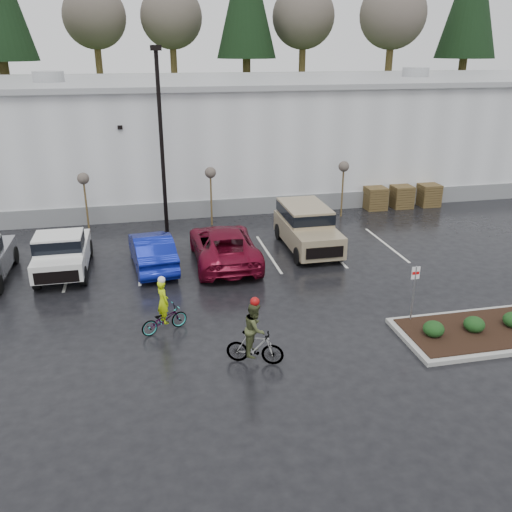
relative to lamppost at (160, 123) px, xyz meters
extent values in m
plane|color=black|center=(4.00, -12.00, -5.69)|extent=(120.00, 120.00, 0.00)
cube|color=silver|center=(4.00, 10.00, -2.19)|extent=(60.00, 15.00, 7.00)
cube|color=slate|center=(4.00, 2.45, -5.19)|extent=(60.00, 0.12, 1.00)
cube|color=#999B9E|center=(4.00, 10.00, 1.36)|extent=(60.50, 15.50, 0.30)
cube|color=#28401A|center=(4.00, 33.00, -2.69)|extent=(80.00, 25.00, 6.00)
cylinder|color=black|center=(0.00, 0.00, -1.19)|extent=(0.20, 0.20, 9.00)
cube|color=black|center=(0.00, 0.00, 3.41)|extent=(0.50, 1.00, 0.25)
cylinder|color=#44341B|center=(-4.00, 1.00, -4.29)|extent=(0.10, 0.10, 2.80)
sphere|color=#544A43|center=(-4.00, 1.00, -2.79)|extent=(0.60, 0.60, 0.60)
cylinder|color=#44341B|center=(2.50, 1.00, -4.29)|extent=(0.10, 0.10, 2.80)
sphere|color=#544A43|center=(2.50, 1.00, -2.79)|extent=(0.60, 0.60, 0.60)
cylinder|color=#44341B|center=(10.00, 1.00, -4.29)|extent=(0.10, 0.10, 2.80)
sphere|color=#544A43|center=(10.00, 1.00, -2.79)|extent=(0.60, 0.60, 0.60)
cube|color=#44341B|center=(12.50, 2.00, -5.01)|extent=(1.20, 1.20, 1.35)
cube|color=#44341B|center=(14.20, 2.00, -5.01)|extent=(1.20, 1.20, 1.35)
cube|color=#44341B|center=(16.00, 2.00, -5.01)|extent=(1.20, 1.20, 1.35)
cube|color=gray|center=(11.00, -13.00, -5.61)|extent=(8.00, 3.00, 0.15)
cube|color=black|center=(11.00, -13.00, -5.52)|extent=(7.60, 2.60, 0.04)
ellipsoid|color=#123615|center=(8.00, -13.00, -5.27)|extent=(0.70, 0.70, 0.52)
ellipsoid|color=#123615|center=(9.50, -13.00, -5.27)|extent=(0.70, 0.70, 0.52)
cylinder|color=gray|center=(7.80, -11.80, -4.59)|extent=(0.05, 0.05, 2.20)
cube|color=white|center=(7.80, -11.80, -3.74)|extent=(0.30, 0.02, 0.45)
cube|color=red|center=(7.80, -11.81, -3.74)|extent=(0.26, 0.02, 0.10)
imported|color=navy|center=(-0.89, -4.51, -4.90)|extent=(2.15, 4.89, 1.56)
imported|color=maroon|center=(2.29, -4.60, -4.87)|extent=(2.78, 5.93, 1.64)
imported|color=#3F3F44|center=(-0.71, -10.50, -5.24)|extent=(1.78, 1.21, 0.89)
imported|color=#ACCF0B|center=(-0.71, -10.50, -4.56)|extent=(0.56, 0.67, 1.55)
sphere|color=silver|center=(-0.71, -10.50, -3.77)|extent=(0.26, 0.26, 0.26)
imported|color=#3F3F44|center=(1.90, -13.12, -5.15)|extent=(1.79, 1.11, 1.08)
imported|color=#3E4525|center=(1.90, -13.12, -4.49)|extent=(0.73, 0.93, 1.70)
sphere|color=#990C0C|center=(1.90, -13.12, -3.58)|extent=(0.28, 0.28, 0.28)
camera|label=1|loc=(-1.11, -27.26, 3.48)|focal=38.00mm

